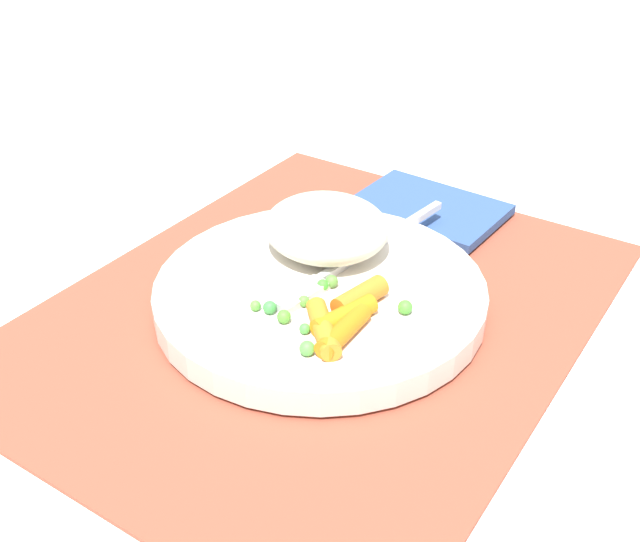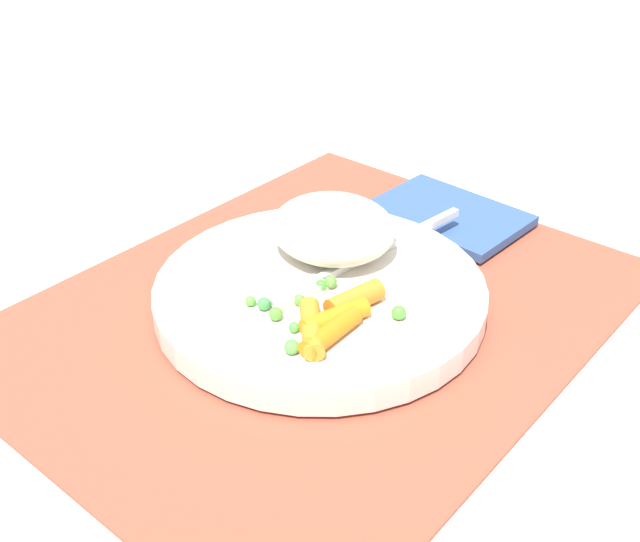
{
  "view_description": "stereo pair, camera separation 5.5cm",
  "coord_description": "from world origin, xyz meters",
  "px_view_note": "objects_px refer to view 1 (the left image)",
  "views": [
    {
      "loc": [
        0.39,
        0.26,
        0.33
      ],
      "look_at": [
        0.0,
        0.0,
        0.04
      ],
      "focal_mm": 44.07,
      "sensor_mm": 36.0,
      "label": 1
    },
    {
      "loc": [
        0.36,
        0.31,
        0.33
      ],
      "look_at": [
        0.0,
        0.0,
        0.04
      ],
      "focal_mm": 44.07,
      "sensor_mm": 36.0,
      "label": 2
    }
  ],
  "objects_px": {
    "plate": "(320,294)",
    "rice_mound": "(326,227)",
    "fork": "(348,261)",
    "napkin": "(425,208)",
    "carrot_portion": "(343,317)"
  },
  "relations": [
    {
      "from": "rice_mound",
      "to": "carrot_portion",
      "type": "height_order",
      "value": "rice_mound"
    },
    {
      "from": "carrot_portion",
      "to": "fork",
      "type": "relative_size",
      "value": 0.45
    },
    {
      "from": "rice_mound",
      "to": "fork",
      "type": "bearing_deg",
      "value": 73.49
    },
    {
      "from": "carrot_portion",
      "to": "napkin",
      "type": "distance_m",
      "value": 0.21
    },
    {
      "from": "plate",
      "to": "napkin",
      "type": "distance_m",
      "value": 0.17
    },
    {
      "from": "plate",
      "to": "fork",
      "type": "distance_m",
      "value": 0.03
    },
    {
      "from": "rice_mound",
      "to": "napkin",
      "type": "bearing_deg",
      "value": 172.45
    },
    {
      "from": "fork",
      "to": "plate",
      "type": "bearing_deg",
      "value": -7.18
    },
    {
      "from": "plate",
      "to": "napkin",
      "type": "height_order",
      "value": "plate"
    },
    {
      "from": "plate",
      "to": "rice_mound",
      "type": "height_order",
      "value": "rice_mound"
    },
    {
      "from": "rice_mound",
      "to": "fork",
      "type": "xyz_separation_m",
      "value": [
        0.01,
        0.02,
        -0.02
      ]
    },
    {
      "from": "rice_mound",
      "to": "carrot_portion",
      "type": "relative_size",
      "value": 1.08
    },
    {
      "from": "plate",
      "to": "rice_mound",
      "type": "xyz_separation_m",
      "value": [
        -0.04,
        -0.02,
        0.03
      ]
    },
    {
      "from": "napkin",
      "to": "plate",
      "type": "bearing_deg",
      "value": 0.87
    },
    {
      "from": "rice_mound",
      "to": "plate",
      "type": "bearing_deg",
      "value": 27.4
    }
  ]
}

